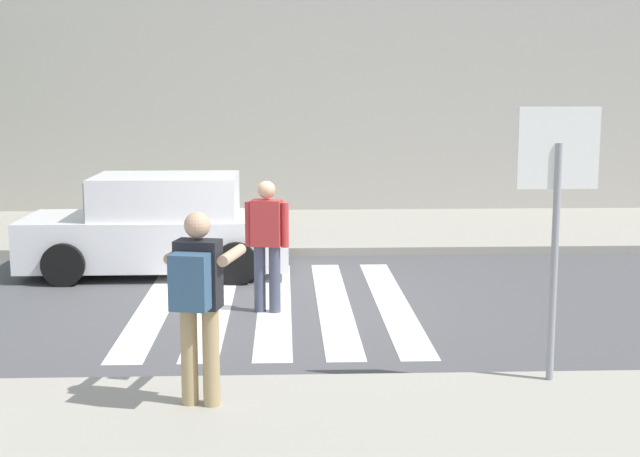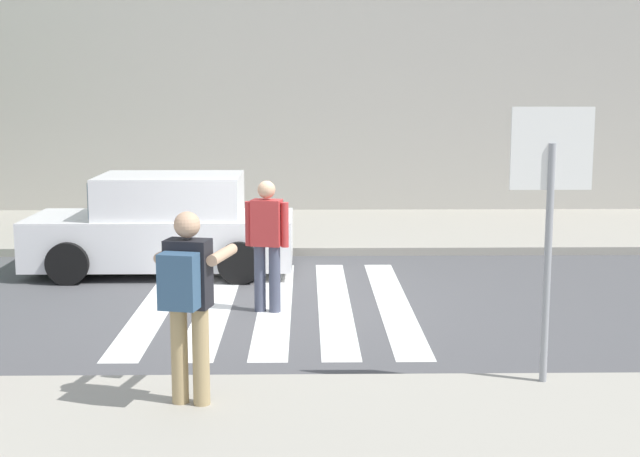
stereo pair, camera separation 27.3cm
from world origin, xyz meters
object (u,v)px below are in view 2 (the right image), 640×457
object	(u,v)px
pedestrian_crossing	(267,238)
parked_car_white	(165,227)
stop_sign	(550,184)
photographer_with_backpack	(188,291)

from	to	relation	value
pedestrian_crossing	parked_car_white	xyz separation A→B (m)	(-1.72, 2.51, -0.25)
pedestrian_crossing	parked_car_white	bearing A→B (deg)	124.38
stop_sign	pedestrian_crossing	world-z (taller)	stop_sign
pedestrian_crossing	parked_car_white	world-z (taller)	pedestrian_crossing
photographer_with_backpack	parked_car_white	world-z (taller)	photographer_with_backpack
stop_sign	parked_car_white	world-z (taller)	stop_sign
photographer_with_backpack	pedestrian_crossing	bearing A→B (deg)	82.11
stop_sign	photographer_with_backpack	distance (m)	3.46
pedestrian_crossing	stop_sign	bearing A→B (deg)	-49.26
photographer_with_backpack	stop_sign	bearing A→B (deg)	10.07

